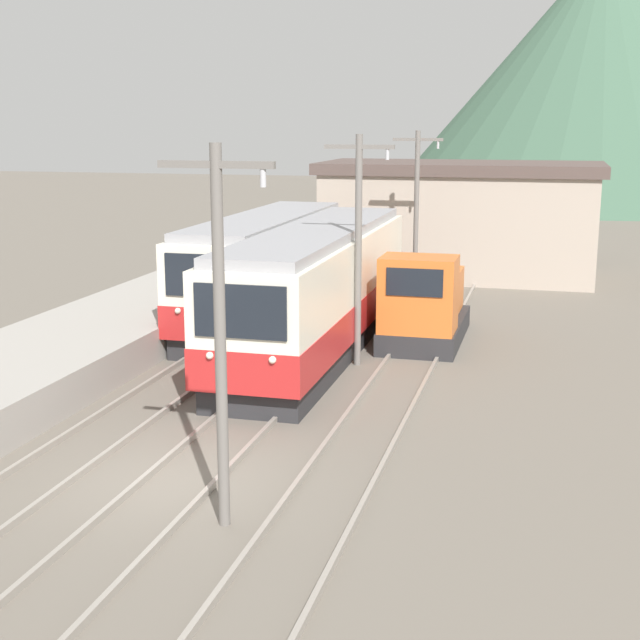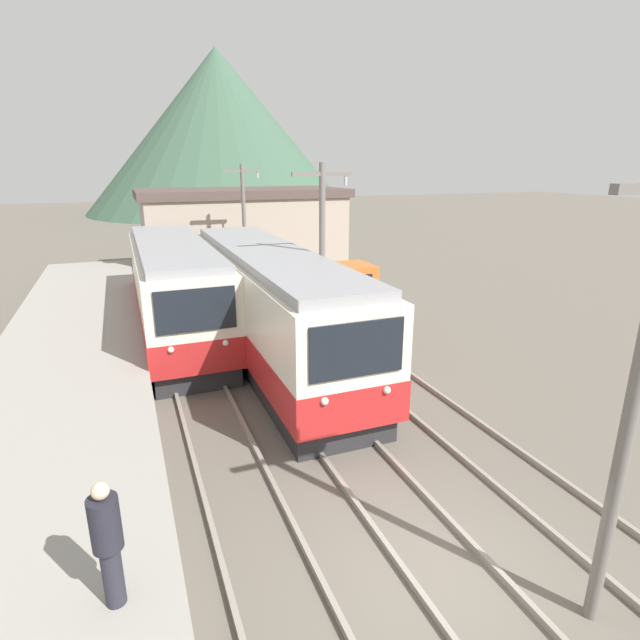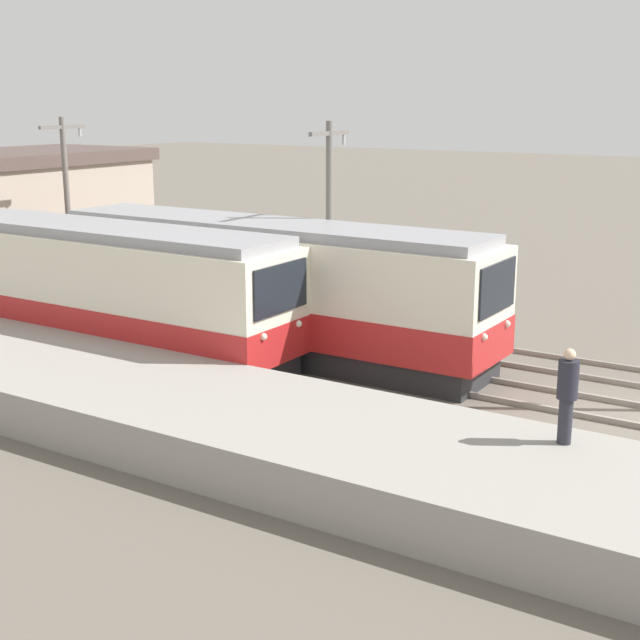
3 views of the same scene
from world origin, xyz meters
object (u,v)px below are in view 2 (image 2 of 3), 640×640
object	(u,v)px
commuter_train_center	(270,309)
person_on_platform	(108,540)
shunting_locomotive	(327,302)
catenary_mast_near	(634,398)
catenary_mast_mid	(322,259)
catenary_mast_far	(244,224)
commuter_train_left	(176,294)

from	to	relation	value
commuter_train_center	person_on_platform	xyz separation A→B (m)	(-5.07, -10.36, 0.25)
shunting_locomotive	catenary_mast_near	world-z (taller)	catenary_mast_near
catenary_mast_mid	catenary_mast_far	distance (m)	10.98
commuter_train_center	catenary_mast_mid	xyz separation A→B (m)	(1.51, -1.17, 1.85)
commuter_train_left	person_on_platform	world-z (taller)	commuter_train_left
catenary_mast_mid	catenary_mast_far	xyz separation A→B (m)	(0.00, 10.98, 0.00)
catenary_mast_mid	person_on_platform	size ratio (longest dim) A/B	3.65
shunting_locomotive	person_on_platform	size ratio (longest dim) A/B	2.87
catenary_mast_near	person_on_platform	size ratio (longest dim) A/B	3.65
commuter_train_left	commuter_train_center	distance (m)	4.49
catenary_mast_near	shunting_locomotive	bearing A→B (deg)	84.01
catenary_mast_near	catenary_mast_far	bearing A→B (deg)	90.00
catenary_mast_near	catenary_mast_mid	world-z (taller)	same
commuter_train_left	person_on_platform	xyz separation A→B (m)	(-2.27, -13.86, 0.28)
catenary_mast_mid	person_on_platform	bearing A→B (deg)	-125.61
catenary_mast_near	person_on_platform	xyz separation A→B (m)	(-6.58, 1.80, -1.60)
commuter_train_center	person_on_platform	distance (m)	11.53
commuter_train_left	catenary_mast_mid	world-z (taller)	catenary_mast_mid
commuter_train_left	catenary_mast_far	bearing A→B (deg)	55.67
commuter_train_left	person_on_platform	distance (m)	14.05
commuter_train_left	commuter_train_center	size ratio (longest dim) A/B	0.85
shunting_locomotive	person_on_platform	bearing A→B (deg)	-123.01
catenary_mast_mid	person_on_platform	world-z (taller)	catenary_mast_mid
commuter_train_left	catenary_mast_mid	distance (m)	6.63
shunting_locomotive	catenary_mast_mid	bearing A→B (deg)	-114.75
catenary_mast_near	catenary_mast_mid	bearing A→B (deg)	90.00
shunting_locomotive	catenary_mast_near	size ratio (longest dim) A/B	0.79
catenary_mast_far	person_on_platform	xyz separation A→B (m)	(-6.58, -20.17, -1.60)
commuter_train_center	catenary_mast_far	distance (m)	10.10
commuter_train_center	catenary_mast_far	size ratio (longest dim) A/B	2.13
catenary_mast_near	person_on_platform	distance (m)	7.01
commuter_train_left	shunting_locomotive	bearing A→B (deg)	-13.95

